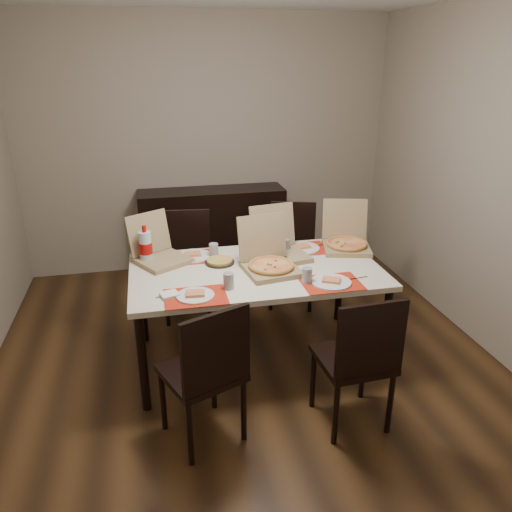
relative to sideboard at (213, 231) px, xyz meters
name	(u,v)px	position (x,y,z in m)	size (l,w,h in m)	color
ground	(246,361)	(0.00, -1.78, -0.46)	(3.80, 4.00, 0.02)	#452B15
room_walls	(232,123)	(0.00, -1.35, 1.28)	(3.84, 4.02, 2.62)	gray
sideboard	(213,231)	(0.00, 0.00, 0.00)	(1.50, 0.40, 0.90)	black
dining_table	(256,277)	(0.09, -1.75, 0.23)	(1.80, 1.00, 0.75)	beige
chair_near_left	(207,370)	(-0.38, -2.58, 0.06)	(0.55, 0.55, 0.93)	black
chair_near_right	(359,357)	(0.52, -2.64, 0.06)	(0.44, 0.44, 0.93)	black
chair_far_left	(187,259)	(-0.35, -0.88, 0.06)	(0.46, 0.46, 0.93)	black
chair_far_right	(292,249)	(0.63, -0.83, 0.06)	(0.53, 0.53, 0.93)	black
setting_near_left	(201,292)	(-0.35, -2.09, 0.32)	(0.51, 0.30, 0.11)	red
setting_near_right	(325,280)	(0.49, -2.09, 0.32)	(0.49, 0.30, 0.11)	red
setting_far_left	(196,255)	(-0.32, -1.43, 0.32)	(0.50, 0.30, 0.11)	red
setting_far_right	(298,248)	(0.49, -1.46, 0.32)	(0.48, 0.30, 0.11)	red
napkin_loose	(275,271)	(0.20, -1.84, 0.31)	(0.12, 0.11, 0.02)	white
pizza_box_center	(270,263)	(0.17, -1.80, 0.36)	(0.42, 0.45, 0.37)	#937B54
pizza_box_right	(346,242)	(0.88, -1.50, 0.36)	(0.44, 0.47, 0.36)	#937B54
pizza_box_left	(159,254)	(-0.59, -1.46, 0.36)	(0.49, 0.50, 0.34)	#937B54
pizza_box_extra	(279,249)	(0.31, -1.55, 0.36)	(0.43, 0.46, 0.37)	#937B54
faina_plate	(220,261)	(-0.16, -1.59, 0.31)	(0.22, 0.22, 0.03)	black
dip_bowl	(262,256)	(0.17, -1.56, 0.32)	(0.13, 0.13, 0.03)	white
soda_bottle	(146,247)	(-0.68, -1.46, 0.42)	(0.10, 0.10, 0.29)	silver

